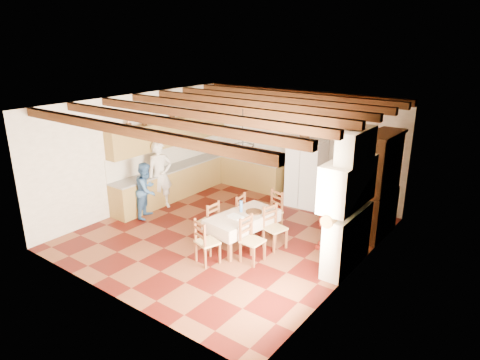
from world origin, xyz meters
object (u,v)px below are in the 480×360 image
object	(u,v)px
refrigerator	(306,173)
chair_left_near	(208,221)
chair_left_far	(234,212)
chair_right_near	(253,240)
chair_end_near	(207,241)
hutch	(379,185)
person_woman_blue	(146,190)
chair_end_far	(271,211)
dining_table	(243,218)
chair_right_far	(275,228)
person_woman_red	(326,217)
microwave	(268,157)
person_man	(160,175)

from	to	relation	value
refrigerator	chair_left_near	world-z (taller)	refrigerator
chair_left_far	chair_right_near	xyz separation A→B (m)	(1.16, -0.91, 0.00)
chair_end_near	hutch	bearing A→B (deg)	-107.24
person_woman_blue	chair_left_far	bearing A→B (deg)	-98.73
chair_end_far	person_woman_blue	bearing A→B (deg)	-142.06
dining_table	chair_end_near	bearing A→B (deg)	-94.92
chair_left_far	chair_right_far	xyz separation A→B (m)	(1.20, -0.13, 0.00)
hutch	chair_right_far	xyz separation A→B (m)	(-1.50, -1.95, -0.73)
chair_end_far	person_woman_red	bearing A→B (deg)	12.19
chair_left_far	chair_right_near	bearing A→B (deg)	45.02
chair_right_far	chair_end_near	bearing A→B (deg)	165.42
dining_table	chair_end_near	world-z (taller)	chair_end_near
person_woman_red	chair_end_near	bearing A→B (deg)	-48.81
dining_table	chair_left_far	distance (m)	0.71
chair_right_near	microwave	xyz separation A→B (m)	(-2.09, 3.71, 0.55)
hutch	dining_table	xyz separation A→B (m)	(-2.15, -2.24, -0.58)
hutch	chair_left_near	world-z (taller)	hutch
chair_left_near	refrigerator	bearing A→B (deg)	169.59
refrigerator	chair_end_far	size ratio (longest dim) A/B	1.88
person_man	person_woman_red	xyz separation A→B (m)	(4.56, 0.49, -0.18)
microwave	person_woman_red	bearing A→B (deg)	-27.03
chair_left_near	chair_end_near	xyz separation A→B (m)	(0.63, -0.74, 0.00)
refrigerator	person_woman_red	distance (m)	2.54
chair_right_near	dining_table	bearing A→B (deg)	54.29
person_woman_blue	chair_end_far	bearing A→B (deg)	-91.46
hutch	chair_end_near	xyz separation A→B (m)	(-2.24, -3.30, -0.73)
refrigerator	microwave	xyz separation A→B (m)	(-1.43, 0.30, 0.13)
dining_table	chair_left_near	xyz separation A→B (m)	(-0.72, -0.33, -0.15)
person_woman_red	person_man	bearing A→B (deg)	-93.77
chair_right_near	person_man	bearing A→B (deg)	78.43
chair_end_near	chair_end_far	distance (m)	2.09
hutch	person_woman_blue	bearing A→B (deg)	-152.57
chair_right_far	person_woman_blue	distance (m)	3.54
chair_left_near	chair_end_far	size ratio (longest dim) A/B	1.00
chair_left_near	chair_end_near	bearing A→B (deg)	42.03
chair_end_near	refrigerator	bearing A→B (deg)	-73.68
refrigerator	chair_left_near	bearing A→B (deg)	-106.16
dining_table	person_woman_blue	xyz separation A→B (m)	(-2.84, -0.21, 0.08)
chair_left_far	microwave	size ratio (longest dim) A/B	2.00
chair_left_near	dining_table	bearing A→B (deg)	115.73
refrigerator	person_woman_red	world-z (taller)	refrigerator
chair_right_far	person_woman_red	world-z (taller)	person_woman_red
chair_left_near	chair_end_near	world-z (taller)	same
refrigerator	chair_right_far	world-z (taller)	refrigerator
chair_right_near	person_woman_red	distance (m)	1.71
hutch	person_woman_red	xyz separation A→B (m)	(-0.63, -1.30, -0.49)
person_woman_red	chair_right_near	bearing A→B (deg)	-42.68
chair_right_far	microwave	distance (m)	3.67
refrigerator	person_woman_blue	size ratio (longest dim) A/B	1.26
refrigerator	chair_right_near	world-z (taller)	refrigerator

